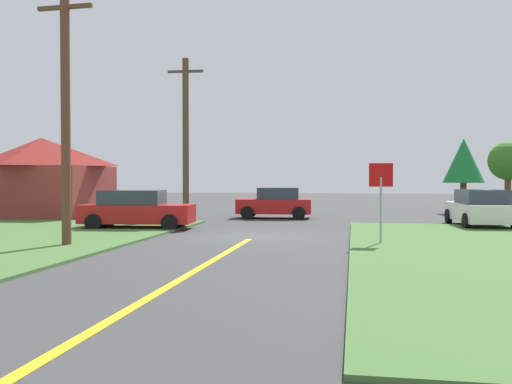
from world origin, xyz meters
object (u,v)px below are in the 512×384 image
object	(u,v)px
pine_tree_center	(464,161)
stop_sign	(381,188)
car_approaching_junction	(275,203)
oak_tree_left	(508,161)
utility_pole_mid	(186,138)
utility_pole_near	(66,113)
barn	(42,178)
car_on_crossroad	(480,208)
parked_car_near_building	(136,210)

from	to	relation	value
pine_tree_center	stop_sign	bearing A→B (deg)	-108.31
car_approaching_junction	oak_tree_left	xyz separation A→B (m)	(14.43, 11.08, 2.46)
utility_pole_mid	utility_pole_near	bearing A→B (deg)	-92.14
car_approaching_junction	utility_pole_mid	xyz separation A→B (m)	(-4.20, -2.28, 3.34)
stop_sign	barn	xyz separation A→B (m)	(-17.55, 9.86, 0.34)
utility_pole_near	utility_pole_mid	size ratio (longest dim) A/B	0.98
car_on_crossroad	barn	bearing A→B (deg)	80.41
utility_pole_near	barn	distance (m)	14.55
pine_tree_center	oak_tree_left	bearing A→B (deg)	52.99
parked_car_near_building	car_on_crossroad	bearing A→B (deg)	8.86
parked_car_near_building	barn	bearing A→B (deg)	137.70
oak_tree_left	car_on_crossroad	bearing A→B (deg)	-108.51
stop_sign	parked_car_near_building	distance (m)	10.55
utility_pole_near	oak_tree_left	world-z (taller)	utility_pole_near
utility_pole_mid	pine_tree_center	bearing A→B (deg)	29.22
oak_tree_left	utility_pole_near	bearing A→B (deg)	-127.99
car_on_crossroad	utility_pole_mid	distance (m)	14.17
car_approaching_junction	utility_pole_mid	bearing A→B (deg)	24.54
parked_car_near_building	oak_tree_left	bearing A→B (deg)	38.30
parked_car_near_building	utility_pole_mid	distance (m)	6.00
parked_car_near_building	utility_pole_mid	world-z (taller)	utility_pole_mid
stop_sign	utility_pole_mid	xyz separation A→B (m)	(-9.11, 8.90, 2.33)
car_on_crossroad	utility_pole_near	world-z (taller)	utility_pole_near
car_on_crossroad	parked_car_near_building	world-z (taller)	same
utility_pole_near	oak_tree_left	bearing A→B (deg)	52.01
stop_sign	parked_car_near_building	bearing A→B (deg)	-21.53
oak_tree_left	stop_sign	bearing A→B (deg)	-113.14
car_approaching_junction	pine_tree_center	size ratio (longest dim) A/B	0.89
car_on_crossroad	pine_tree_center	world-z (taller)	pine_tree_center
pine_tree_center	parked_car_near_building	bearing A→B (deg)	-139.39
stop_sign	utility_pole_near	world-z (taller)	utility_pole_near
utility_pole_near	oak_tree_left	xyz separation A→B (m)	(19.04, 24.38, -0.84)
parked_car_near_building	stop_sign	bearing A→B (deg)	-27.39
car_on_crossroad	parked_car_near_building	distance (m)	14.77
car_approaching_junction	pine_tree_center	distance (m)	12.39
oak_tree_left	pine_tree_center	world-z (taller)	oak_tree_left
car_approaching_junction	oak_tree_left	world-z (taller)	oak_tree_left
stop_sign	pine_tree_center	world-z (taller)	pine_tree_center
utility_pole_near	utility_pole_mid	xyz separation A→B (m)	(0.41, 11.02, 0.05)
car_approaching_junction	stop_sign	bearing A→B (deg)	109.73
utility_pole_near	pine_tree_center	world-z (taller)	utility_pole_near
car_approaching_junction	utility_pole_mid	world-z (taller)	utility_pole_mid
car_on_crossroad	utility_pole_mid	bearing A→B (deg)	80.74
utility_pole_near	utility_pole_mid	world-z (taller)	utility_pole_mid
stop_sign	oak_tree_left	xyz separation A→B (m)	(9.52, 22.26, 1.45)
utility_pole_near	barn	bearing A→B (deg)	123.84
barn	car_on_crossroad	bearing A→B (deg)	-5.92
parked_car_near_building	utility_pole_near	bearing A→B (deg)	-93.29
car_approaching_junction	car_on_crossroad	bearing A→B (deg)	155.16
parked_car_near_building	barn	size ratio (longest dim) A/B	0.73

